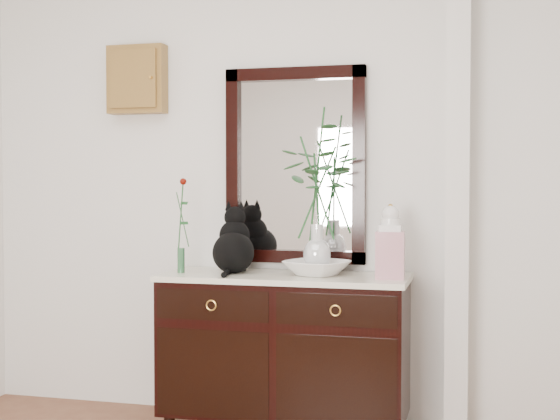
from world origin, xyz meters
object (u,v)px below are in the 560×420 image
(sideboard, at_px, (285,344))
(cat, at_px, (233,239))
(ginger_jar, at_px, (390,241))
(lotus_bowl, at_px, (317,268))

(sideboard, height_order, cat, cat)
(sideboard, relative_size, cat, 3.58)
(cat, height_order, ginger_jar, ginger_jar)
(sideboard, distance_m, ginger_jar, 0.81)
(ginger_jar, bearing_deg, lotus_bowl, 173.75)
(lotus_bowl, distance_m, ginger_jar, 0.42)
(sideboard, xyz_separation_m, lotus_bowl, (0.18, 0.00, 0.42))
(sideboard, distance_m, lotus_bowl, 0.45)
(sideboard, relative_size, lotus_bowl, 4.08)
(cat, bearing_deg, ginger_jar, -14.15)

